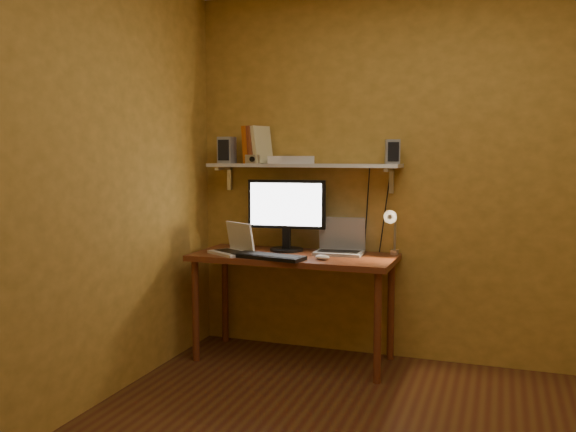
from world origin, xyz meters
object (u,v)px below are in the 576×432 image
at_px(mouse, 322,257).
at_px(desk_lamp, 392,226).
at_px(desk, 294,267).
at_px(keyboard, 269,257).
at_px(shelf_camera, 253,159).
at_px(speaker_right, 392,152).
at_px(netbook, 235,245).
at_px(monitor, 287,211).
at_px(laptop, 340,244).
at_px(speaker_left, 227,150).
at_px(router, 291,160).
at_px(wall_shelf, 302,166).

relative_size(mouse, desk_lamp, 0.26).
bearing_deg(desk, keyboard, -114.29).
bearing_deg(desk, shelf_camera, 160.61).
distance_m(desk_lamp, speaker_right, 0.50).
xyz_separation_m(keyboard, mouse, (0.35, 0.07, 0.00)).
xyz_separation_m(desk_lamp, speaker_right, (-0.02, 0.07, 0.50)).
bearing_deg(netbook, monitor, 69.91).
bearing_deg(keyboard, shelf_camera, 137.55).
height_order(mouse, desk_lamp, desk_lamp).
xyz_separation_m(laptop, speaker_right, (0.35, 0.04, 0.64)).
height_order(desk, desk_lamp, desk_lamp).
distance_m(laptop, desk_lamp, 0.39).
bearing_deg(keyboard, laptop, 53.88).
distance_m(desk, netbook, 0.44).
distance_m(monitor, netbook, 0.44).
xyz_separation_m(netbook, keyboard, (0.30, -0.11, -0.05)).
distance_m(netbook, speaker_left, 0.75).
relative_size(desk_lamp, speaker_right, 2.27).
xyz_separation_m(monitor, netbook, (-0.30, -0.24, -0.23)).
relative_size(laptop, shelf_camera, 3.10).
distance_m(keyboard, router, 0.76).
xyz_separation_m(keyboard, desk_lamp, (0.76, 0.34, 0.20)).
xyz_separation_m(laptop, speaker_left, (-0.88, 0.03, 0.66)).
height_order(monitor, laptop, monitor).
height_order(monitor, mouse, monitor).
height_order(monitor, shelf_camera, shelf_camera).
distance_m(laptop, netbook, 0.74).
bearing_deg(desk_lamp, netbook, -167.78).
relative_size(wall_shelf, monitor, 2.48).
bearing_deg(wall_shelf, shelf_camera, -169.12).
bearing_deg(monitor, laptop, -2.21).
bearing_deg(netbook, laptop, 51.88).
bearing_deg(mouse, shelf_camera, 159.21).
bearing_deg(desk, router, 113.09).
height_order(keyboard, speaker_right, speaker_right).
bearing_deg(netbook, speaker_right, 47.43).
distance_m(wall_shelf, laptop, 0.62).
relative_size(netbook, shelf_camera, 3.22).
xyz_separation_m(speaker_right, shelf_camera, (-1.00, -0.07, -0.05)).
bearing_deg(shelf_camera, speaker_left, 165.50).
distance_m(wall_shelf, speaker_left, 0.60).
bearing_deg(mouse, desk, 152.80).
height_order(mouse, router, router).
bearing_deg(speaker_left, shelf_camera, -13.79).
bearing_deg(speaker_left, laptop, -1.22).
bearing_deg(laptop, netbook, -162.19).
xyz_separation_m(keyboard, router, (0.01, 0.41, 0.64)).
distance_m(speaker_left, shelf_camera, 0.25).
bearing_deg(monitor, desk, -58.80).
bearing_deg(wall_shelf, mouse, -53.87).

